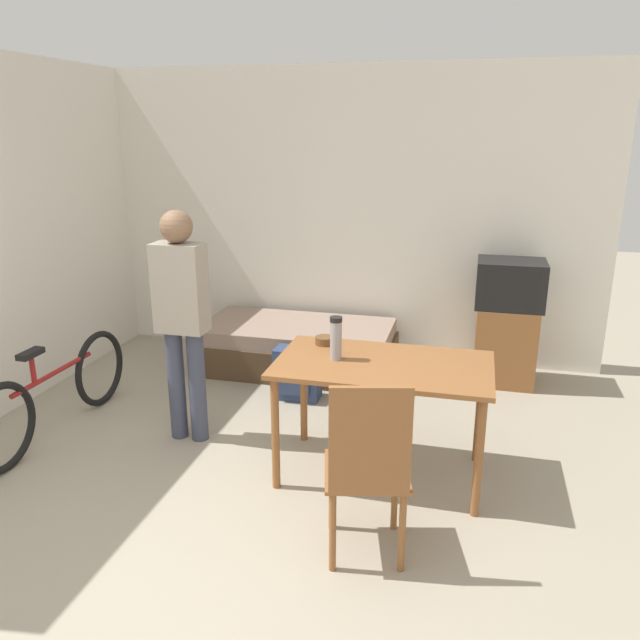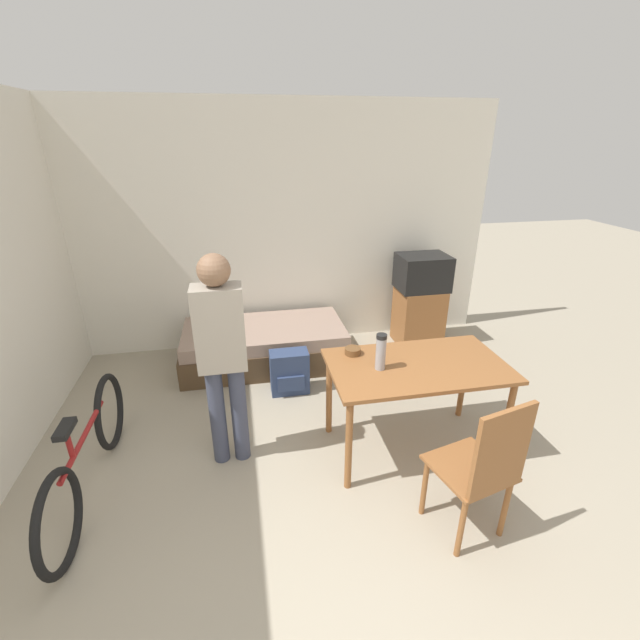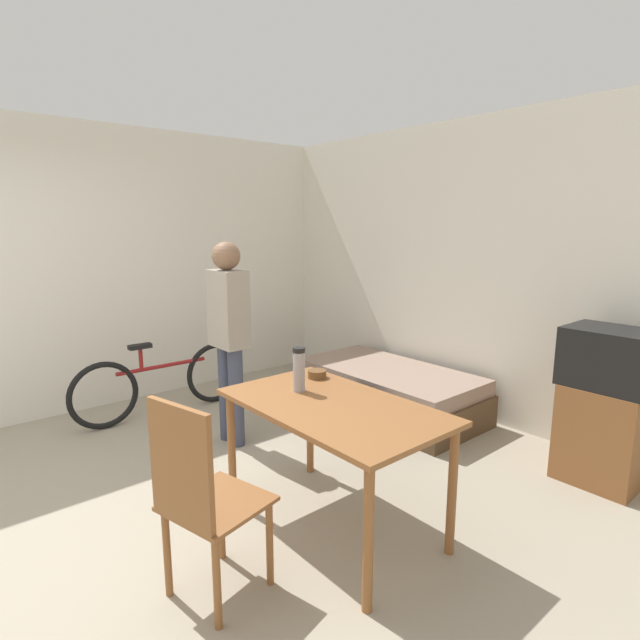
{
  "view_description": "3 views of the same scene",
  "coord_description": "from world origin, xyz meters",
  "px_view_note": "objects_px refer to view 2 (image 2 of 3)",
  "views": [
    {
      "loc": [
        1.4,
        -2.14,
        2.15
      ],
      "look_at": [
        0.39,
        1.86,
        0.88
      ],
      "focal_mm": 35.0,
      "sensor_mm": 36.0,
      "label": 1
    },
    {
      "loc": [
        -0.35,
        -1.16,
        2.34
      ],
      "look_at": [
        0.28,
        2.04,
        0.92
      ],
      "focal_mm": 24.0,
      "sensor_mm": 36.0,
      "label": 2
    },
    {
      "loc": [
        2.91,
        -0.37,
        1.78
      ],
      "look_at": [
        0.21,
        1.92,
        1.09
      ],
      "focal_mm": 28.0,
      "sensor_mm": 36.0,
      "label": 3
    }
  ],
  "objects_px": {
    "tv": "(420,300)",
    "wooden_chair": "(484,466)",
    "bicycle": "(88,456)",
    "mate_bowl": "(353,351)",
    "thermos_flask": "(381,350)",
    "backpack": "(290,372)",
    "dining_table": "(416,374)",
    "person_standing": "(222,349)",
    "daybed": "(265,345)"
  },
  "relations": [
    {
      "from": "tv",
      "to": "wooden_chair",
      "type": "relative_size",
      "value": 1.07
    },
    {
      "from": "bicycle",
      "to": "mate_bowl",
      "type": "height_order",
      "value": "mate_bowl"
    },
    {
      "from": "wooden_chair",
      "to": "bicycle",
      "type": "relative_size",
      "value": 0.6
    },
    {
      "from": "thermos_flask",
      "to": "backpack",
      "type": "distance_m",
      "value": 1.35
    },
    {
      "from": "thermos_flask",
      "to": "dining_table",
      "type": "bearing_deg",
      "value": 2.12
    },
    {
      "from": "bicycle",
      "to": "mate_bowl",
      "type": "xyz_separation_m",
      "value": [
        1.93,
        0.27,
        0.48
      ]
    },
    {
      "from": "thermos_flask",
      "to": "mate_bowl",
      "type": "bearing_deg",
      "value": 117.77
    },
    {
      "from": "wooden_chair",
      "to": "person_standing",
      "type": "bearing_deg",
      "value": 145.24
    },
    {
      "from": "daybed",
      "to": "wooden_chair",
      "type": "relative_size",
      "value": 1.74
    },
    {
      "from": "backpack",
      "to": "person_standing",
      "type": "bearing_deg",
      "value": -123.68
    },
    {
      "from": "tv",
      "to": "person_standing",
      "type": "relative_size",
      "value": 0.66
    },
    {
      "from": "daybed",
      "to": "person_standing",
      "type": "distance_m",
      "value": 1.71
    },
    {
      "from": "thermos_flask",
      "to": "backpack",
      "type": "height_order",
      "value": "thermos_flask"
    },
    {
      "from": "dining_table",
      "to": "backpack",
      "type": "height_order",
      "value": "dining_table"
    },
    {
      "from": "bicycle",
      "to": "backpack",
      "type": "height_order",
      "value": "bicycle"
    },
    {
      "from": "dining_table",
      "to": "mate_bowl",
      "type": "xyz_separation_m",
      "value": [
        -0.43,
        0.25,
        0.12
      ]
    },
    {
      "from": "daybed",
      "to": "mate_bowl",
      "type": "height_order",
      "value": "mate_bowl"
    },
    {
      "from": "bicycle",
      "to": "person_standing",
      "type": "height_order",
      "value": "person_standing"
    },
    {
      "from": "bicycle",
      "to": "backpack",
      "type": "bearing_deg",
      "value": 34.04
    },
    {
      "from": "daybed",
      "to": "backpack",
      "type": "bearing_deg",
      "value": -73.64
    },
    {
      "from": "daybed",
      "to": "dining_table",
      "type": "relative_size",
      "value": 1.34
    },
    {
      "from": "wooden_chair",
      "to": "person_standing",
      "type": "height_order",
      "value": "person_standing"
    },
    {
      "from": "dining_table",
      "to": "wooden_chair",
      "type": "height_order",
      "value": "wooden_chair"
    },
    {
      "from": "daybed",
      "to": "backpack",
      "type": "height_order",
      "value": "backpack"
    },
    {
      "from": "daybed",
      "to": "wooden_chair",
      "type": "bearing_deg",
      "value": -66.43
    },
    {
      "from": "tv",
      "to": "mate_bowl",
      "type": "height_order",
      "value": "tv"
    },
    {
      "from": "bicycle",
      "to": "mate_bowl",
      "type": "distance_m",
      "value": 2.01
    },
    {
      "from": "backpack",
      "to": "tv",
      "type": "bearing_deg",
      "value": 25.5
    },
    {
      "from": "bicycle",
      "to": "thermos_flask",
      "type": "distance_m",
      "value": 2.15
    },
    {
      "from": "mate_bowl",
      "to": "wooden_chair",
      "type": "bearing_deg",
      "value": -66.11
    },
    {
      "from": "daybed",
      "to": "mate_bowl",
      "type": "relative_size",
      "value": 14.26
    },
    {
      "from": "tv",
      "to": "bicycle",
      "type": "distance_m",
      "value": 3.66
    },
    {
      "from": "mate_bowl",
      "to": "daybed",
      "type": "bearing_deg",
      "value": 113.31
    },
    {
      "from": "tv",
      "to": "wooden_chair",
      "type": "xyz_separation_m",
      "value": [
        -0.75,
        -2.66,
        0.01
      ]
    },
    {
      "from": "mate_bowl",
      "to": "backpack",
      "type": "relative_size",
      "value": 0.29
    },
    {
      "from": "thermos_flask",
      "to": "backpack",
      "type": "bearing_deg",
      "value": 118.48
    },
    {
      "from": "bicycle",
      "to": "person_standing",
      "type": "xyz_separation_m",
      "value": [
        0.95,
        0.18,
        0.64
      ]
    },
    {
      "from": "tv",
      "to": "dining_table",
      "type": "distance_m",
      "value": 1.97
    },
    {
      "from": "tv",
      "to": "thermos_flask",
      "type": "distance_m",
      "value": 2.14
    },
    {
      "from": "dining_table",
      "to": "backpack",
      "type": "distance_m",
      "value": 1.39
    },
    {
      "from": "thermos_flask",
      "to": "bicycle",
      "type": "bearing_deg",
      "value": -179.61
    },
    {
      "from": "tv",
      "to": "backpack",
      "type": "xyz_separation_m",
      "value": [
        -1.65,
        -0.79,
        -0.34
      ]
    },
    {
      "from": "daybed",
      "to": "bicycle",
      "type": "distance_m",
      "value": 2.14
    },
    {
      "from": "daybed",
      "to": "dining_table",
      "type": "xyz_separation_m",
      "value": [
        1.04,
        -1.64,
        0.47
      ]
    },
    {
      "from": "mate_bowl",
      "to": "person_standing",
      "type": "bearing_deg",
      "value": -174.5
    },
    {
      "from": "person_standing",
      "to": "mate_bowl",
      "type": "xyz_separation_m",
      "value": [
        0.98,
        0.09,
        -0.16
      ]
    },
    {
      "from": "tv",
      "to": "wooden_chair",
      "type": "distance_m",
      "value": 2.76
    },
    {
      "from": "person_standing",
      "to": "thermos_flask",
      "type": "xyz_separation_m",
      "value": [
        1.11,
        -0.16,
        -0.04
      ]
    },
    {
      "from": "tv",
      "to": "mate_bowl",
      "type": "xyz_separation_m",
      "value": [
        -1.24,
        -1.54,
        0.24
      ]
    },
    {
      "from": "person_standing",
      "to": "thermos_flask",
      "type": "bearing_deg",
      "value": -8.3
    }
  ]
}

